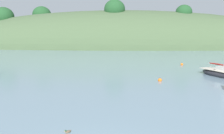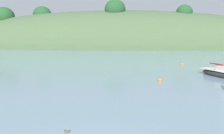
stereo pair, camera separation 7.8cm
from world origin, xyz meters
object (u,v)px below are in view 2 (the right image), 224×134
Objects in this scene: mooring_buoy_outer at (182,64)px; duck_lone_right at (67,132)px; sailboat_white_near at (223,74)px; mooring_buoy_channel at (160,80)px.

mooring_buoy_outer is 30.51m from duck_lone_right.
mooring_buoy_outer is at bearing 64.07° from duck_lone_right.
sailboat_white_near is 23.19m from duck_lone_right.
duck_lone_right is (-7.32, -13.85, -0.07)m from mooring_buoy_channel.
mooring_buoy_channel is at bearing 62.15° from duck_lone_right.
duck_lone_right is at bearing -132.82° from sailboat_white_near.
mooring_buoy_channel reaches higher than duck_lone_right.
sailboat_white_near is 15.04× the size of mooring_buoy_outer.
mooring_buoy_outer is at bearing 66.09° from mooring_buoy_channel.
mooring_buoy_outer is 14.86m from mooring_buoy_channel.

